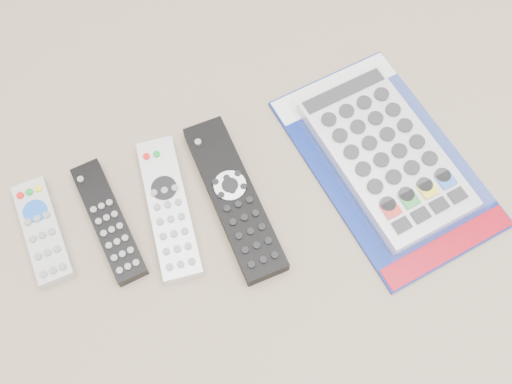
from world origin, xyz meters
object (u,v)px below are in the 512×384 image
object	(u,v)px
remote_silver_dvd	(169,208)
jumbo_remote_packaged	(386,154)
remote_large_black	(234,198)
remote_small_grey	(43,231)
remote_slim_black	(109,221)

from	to	relation	value
remote_silver_dvd	jumbo_remote_packaged	bearing A→B (deg)	-0.02
remote_large_black	jumbo_remote_packaged	distance (m)	0.21
remote_silver_dvd	remote_large_black	size ratio (longest dim) A/B	0.86
remote_silver_dvd	jumbo_remote_packaged	distance (m)	0.29
remote_silver_dvd	remote_small_grey	bearing A→B (deg)	176.61
remote_silver_dvd	remote_large_black	world-z (taller)	remote_large_black
remote_slim_black	remote_large_black	bearing A→B (deg)	-16.05
remote_slim_black	remote_large_black	world-z (taller)	remote_large_black
remote_small_grey	remote_slim_black	world-z (taller)	remote_small_grey
remote_slim_black	remote_silver_dvd	xyz separation A→B (m)	(0.08, -0.01, 0.00)
remote_silver_dvd	remote_large_black	distance (m)	0.08
remote_small_grey	jumbo_remote_packaged	xyz separation A→B (m)	(0.45, -0.06, 0.01)
jumbo_remote_packaged	remote_large_black	bearing A→B (deg)	168.60
remote_slim_black	remote_large_black	xyz separation A→B (m)	(0.16, -0.03, 0.00)
remote_silver_dvd	jumbo_remote_packaged	world-z (taller)	jumbo_remote_packaged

